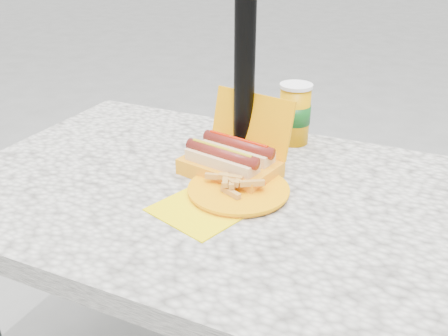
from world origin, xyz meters
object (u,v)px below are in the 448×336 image
at_px(umbrella_pole, 245,17).
at_px(fries_plate, 235,190).
at_px(soda_cup, 294,114).
at_px(hotdog_box, 232,159).

relative_size(umbrella_pole, fries_plate, 6.95).
bearing_deg(soda_cup, fries_plate, -94.04).
bearing_deg(fries_plate, umbrella_pole, 107.74).
xyz_separation_m(fries_plate, soda_cup, (0.02, 0.34, 0.07)).
height_order(umbrella_pole, soda_cup, umbrella_pole).
distance_m(hotdog_box, fries_plate, 0.10).
xyz_separation_m(hotdog_box, fries_plate, (0.05, -0.09, -0.03)).
bearing_deg(umbrella_pole, hotdog_box, -84.56).
height_order(hotdog_box, fries_plate, hotdog_box).
xyz_separation_m(hotdog_box, soda_cup, (0.07, 0.25, 0.04)).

